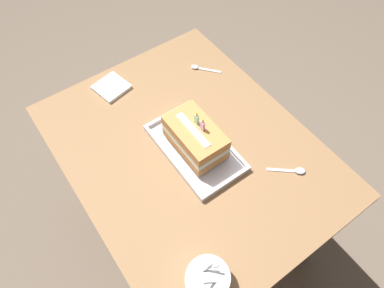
{
  "coord_description": "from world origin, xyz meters",
  "views": [
    {
      "loc": [
        0.55,
        -0.38,
        1.75
      ],
      "look_at": [
        0.01,
        0.01,
        0.75
      ],
      "focal_mm": 33.12,
      "sensor_mm": 36.0,
      "label": 1
    }
  ],
  "objects_px": {
    "serving_spoon_by_bowls": "(199,68)",
    "napkin_pile": "(111,87)",
    "birthday_cake": "(195,137)",
    "bowl_stack": "(208,280)",
    "serving_spoon_near_tray": "(296,171)",
    "foil_tray": "(195,148)"
  },
  "relations": [
    {
      "from": "birthday_cake",
      "to": "serving_spoon_by_bowls",
      "type": "relative_size",
      "value": 2.02
    },
    {
      "from": "bowl_stack",
      "to": "napkin_pile",
      "type": "bearing_deg",
      "value": 170.68
    },
    {
      "from": "birthday_cake",
      "to": "serving_spoon_by_bowls",
      "type": "distance_m",
      "value": 0.4
    },
    {
      "from": "foil_tray",
      "to": "napkin_pile",
      "type": "bearing_deg",
      "value": -166.7
    },
    {
      "from": "serving_spoon_by_bowls",
      "to": "napkin_pile",
      "type": "relative_size",
      "value": 0.77
    },
    {
      "from": "birthday_cake",
      "to": "napkin_pile",
      "type": "relative_size",
      "value": 1.55
    },
    {
      "from": "bowl_stack",
      "to": "serving_spoon_near_tray",
      "type": "height_order",
      "value": "bowl_stack"
    },
    {
      "from": "foil_tray",
      "to": "serving_spoon_by_bowls",
      "type": "bearing_deg",
      "value": 142.03
    },
    {
      "from": "serving_spoon_by_bowls",
      "to": "napkin_pile",
      "type": "distance_m",
      "value": 0.36
    },
    {
      "from": "bowl_stack",
      "to": "serving_spoon_by_bowls",
      "type": "distance_m",
      "value": 0.83
    },
    {
      "from": "birthday_cake",
      "to": "serving_spoon_near_tray",
      "type": "height_order",
      "value": "birthday_cake"
    },
    {
      "from": "bowl_stack",
      "to": "foil_tray",
      "type": "bearing_deg",
      "value": 148.56
    },
    {
      "from": "foil_tray",
      "to": "napkin_pile",
      "type": "distance_m",
      "value": 0.43
    },
    {
      "from": "bowl_stack",
      "to": "napkin_pile",
      "type": "distance_m",
      "value": 0.81
    },
    {
      "from": "serving_spoon_by_bowls",
      "to": "foil_tray",
      "type": "bearing_deg",
      "value": -37.97
    },
    {
      "from": "napkin_pile",
      "to": "serving_spoon_by_bowls",
      "type": "bearing_deg",
      "value": 72.01
    },
    {
      "from": "napkin_pile",
      "to": "foil_tray",
      "type": "bearing_deg",
      "value": 13.3
    },
    {
      "from": "serving_spoon_near_tray",
      "to": "serving_spoon_by_bowls",
      "type": "height_order",
      "value": "serving_spoon_near_tray"
    },
    {
      "from": "birthday_cake",
      "to": "bowl_stack",
      "type": "bearing_deg",
      "value": -31.45
    },
    {
      "from": "foil_tray",
      "to": "birthday_cake",
      "type": "bearing_deg",
      "value": 90.0
    },
    {
      "from": "birthday_cake",
      "to": "serving_spoon_by_bowls",
      "type": "bearing_deg",
      "value": 142.03
    },
    {
      "from": "foil_tray",
      "to": "bowl_stack",
      "type": "distance_m",
      "value": 0.44
    }
  ]
}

